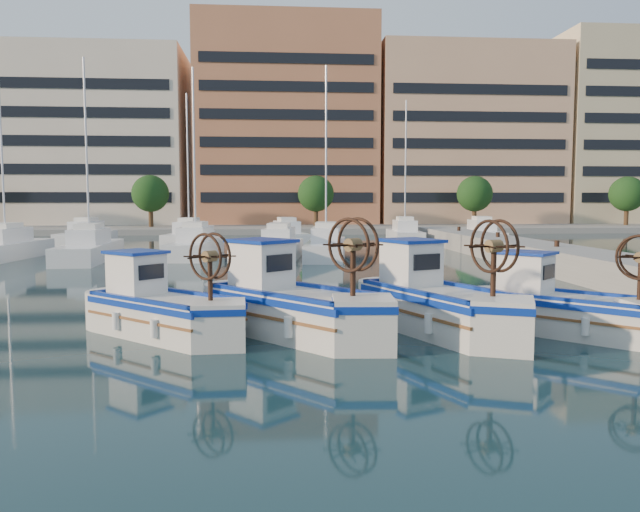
{
  "coord_description": "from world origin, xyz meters",
  "views": [
    {
      "loc": [
        -1.08,
        -15.57,
        3.48
      ],
      "look_at": [
        0.69,
        6.45,
        1.5
      ],
      "focal_mm": 35.0,
      "sensor_mm": 36.0,
      "label": 1
    }
  ],
  "objects_px": {
    "fishing_boat_d": "(562,306)",
    "fishing_boat_b": "(291,303)",
    "fishing_boat_a": "(161,307)",
    "fishing_boat_c": "(436,300)"
  },
  "relations": [
    {
      "from": "fishing_boat_d",
      "to": "fishing_boat_a",
      "type": "bearing_deg",
      "value": 131.98
    },
    {
      "from": "fishing_boat_b",
      "to": "fishing_boat_c",
      "type": "xyz_separation_m",
      "value": [
        3.84,
        0.11,
        -0.01
      ]
    },
    {
      "from": "fishing_boat_c",
      "to": "fishing_boat_d",
      "type": "relative_size",
      "value": 1.23
    },
    {
      "from": "fishing_boat_a",
      "to": "fishing_boat_b",
      "type": "bearing_deg",
      "value": -50.62
    },
    {
      "from": "fishing_boat_a",
      "to": "fishing_boat_d",
      "type": "distance_m",
      "value": 10.4
    },
    {
      "from": "fishing_boat_a",
      "to": "fishing_boat_b",
      "type": "xyz_separation_m",
      "value": [
        3.32,
        -0.19,
        0.1
      ]
    },
    {
      "from": "fishing_boat_b",
      "to": "fishing_boat_d",
      "type": "relative_size",
      "value": 1.18
    },
    {
      "from": "fishing_boat_d",
      "to": "fishing_boat_b",
      "type": "bearing_deg",
      "value": 132.04
    },
    {
      "from": "fishing_boat_b",
      "to": "fishing_boat_c",
      "type": "relative_size",
      "value": 0.97
    },
    {
      "from": "fishing_boat_b",
      "to": "fishing_boat_a",
      "type": "bearing_deg",
      "value": 135.61
    }
  ]
}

